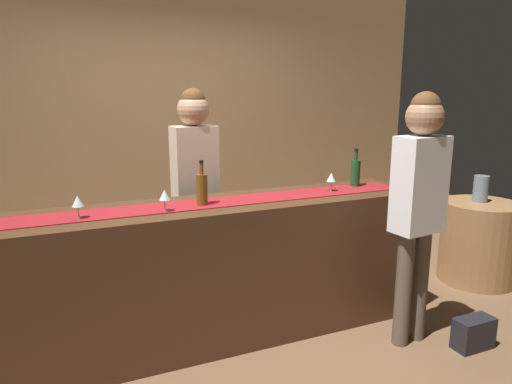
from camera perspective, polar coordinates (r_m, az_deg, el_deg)
The scene contains 14 objects.
ground_plane at distance 3.56m, azimuth -3.55°, elevation -16.87°, with size 10.00×10.00×0.00m, color brown.
back_wall at distance 4.95m, azimuth -11.42°, elevation 8.84°, with size 6.00×0.12×2.90m, color tan.
bar_counter at distance 3.35m, azimuth -3.67°, elevation -9.48°, with size 2.89×0.60×0.99m, color #472B19.
counter_runner_cloth at distance 3.20m, azimuth -3.79°, elevation -1.18°, with size 2.75×0.28×0.01m, color maroon.
wine_bottle_amber at distance 3.09m, azimuth -6.61°, elevation 0.39°, with size 0.07×0.07×0.30m.
wine_bottle_green at distance 3.75m, azimuth 12.02°, elevation 2.34°, with size 0.07×0.07×0.30m.
wine_glass_near_customer at distance 2.96m, azimuth -11.10°, elevation -0.45°, with size 0.07×0.07×0.14m.
wine_glass_mid_counter at distance 3.53m, azimuth 9.16°, elevation 1.72°, with size 0.07×0.07×0.14m.
wine_glass_far_end at distance 2.94m, azimuth -20.93°, elevation -1.14°, with size 0.07×0.07×0.14m.
bartender at distance 3.70m, azimuth -7.46°, elevation 2.22°, with size 0.35×0.25×1.75m.
customer_sipping at distance 3.26m, azimuth 19.26°, elevation -0.06°, with size 0.36×0.24×1.73m.
round_side_table at distance 4.78m, azimuth 25.55°, elevation -5.51°, with size 0.68×0.68×0.74m, color #996B42.
vase_on_side_table at distance 4.69m, azimuth 25.73°, elevation 0.35°, with size 0.13×0.13×0.24m, color slate.
handbag at distance 3.66m, azimuth 25.00°, elevation -15.35°, with size 0.28×0.14×0.22m, color black.
Camera 1 is at (-1.04, -2.93, 1.75)m, focal length 32.79 mm.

